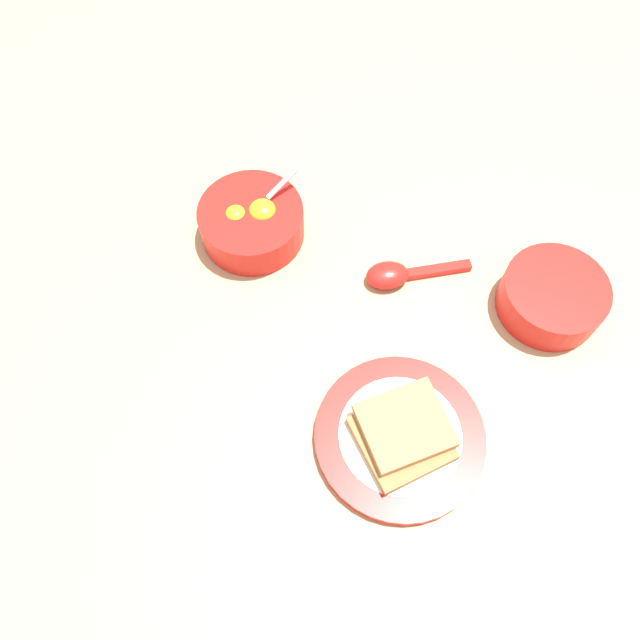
# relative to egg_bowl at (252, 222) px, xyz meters

# --- Properties ---
(ground_plane) EXTENTS (3.00, 3.00, 0.00)m
(ground_plane) POSITION_rel_egg_bowl_xyz_m (-0.18, -0.07, -0.03)
(ground_plane) COLOR tan
(egg_bowl) EXTENTS (0.15, 0.16, 0.08)m
(egg_bowl) POSITION_rel_egg_bowl_xyz_m (0.00, 0.00, 0.00)
(egg_bowl) COLOR red
(egg_bowl) RESTS_ON ground_plane
(toast_plate) EXTENTS (0.21, 0.21, 0.02)m
(toast_plate) POSITION_rel_egg_bowl_xyz_m (-0.36, 0.01, -0.02)
(toast_plate) COLOR red
(toast_plate) RESTS_ON ground_plane
(toast_sandwich) EXTENTS (0.12, 0.12, 0.03)m
(toast_sandwich) POSITION_rel_egg_bowl_xyz_m (-0.37, 0.01, -0.00)
(toast_sandwich) COLOR #9E7042
(toast_sandwich) RESTS_ON toast_plate
(soup_spoon) EXTENTS (0.09, 0.15, 0.03)m
(soup_spoon) POSITION_rel_egg_bowl_xyz_m (-0.18, -0.13, -0.02)
(soup_spoon) COLOR red
(soup_spoon) RESTS_ON ground_plane
(congee_bowl) EXTENTS (0.14, 0.14, 0.05)m
(congee_bowl) POSITION_rel_egg_bowl_xyz_m (-0.33, -0.27, -0.00)
(congee_bowl) COLOR red
(congee_bowl) RESTS_ON ground_plane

